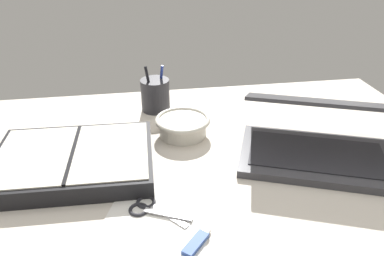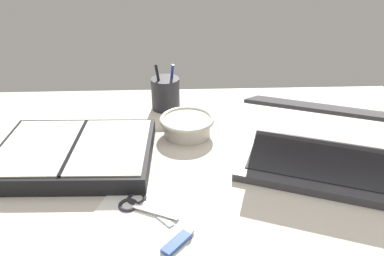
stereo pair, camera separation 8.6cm
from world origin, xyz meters
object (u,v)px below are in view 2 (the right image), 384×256
at_px(laptop, 321,145).
at_px(scissors, 138,204).
at_px(pen_cup, 165,93).
at_px(planner, 75,153).
at_px(bowl, 187,125).

bearing_deg(laptop, scissors, -140.66).
xyz_separation_m(laptop, pen_cup, (-0.36, 0.31, -0.00)).
height_order(laptop, planner, laptop).
distance_m(bowl, scissors, 0.30).
distance_m(pen_cup, scissors, 0.45).
bearing_deg(planner, pen_cup, 55.45).
relative_size(planner, scissors, 2.96).
relative_size(bowl, scissors, 1.19).
relative_size(laptop, bowl, 2.96).
relative_size(bowl, planner, 0.40).
distance_m(laptop, planner, 0.56).
height_order(pen_cup, planner, pen_cup).
relative_size(laptop, pen_cup, 3.03).
height_order(bowl, scissors, bowl).
bearing_deg(laptop, bowl, 174.77).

